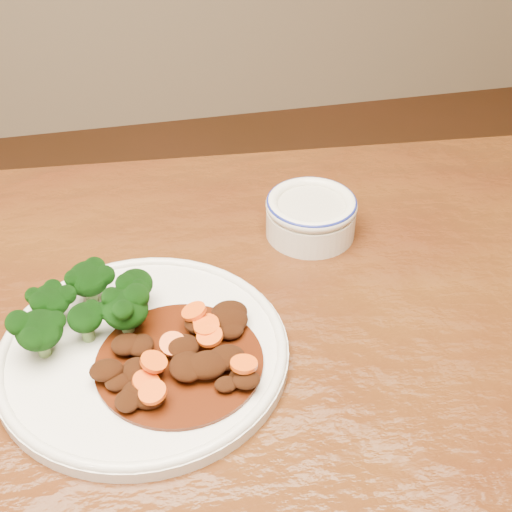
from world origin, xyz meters
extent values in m
cube|color=#4D2A0D|center=(0.00, 0.00, 0.73)|extent=(1.57, 1.02, 0.04)
cylinder|color=white|center=(0.05, 0.07, 0.76)|extent=(0.28, 0.28, 0.01)
torus|color=white|center=(0.05, 0.07, 0.76)|extent=(0.28, 0.28, 0.01)
cylinder|color=#658946|center=(0.00, 0.15, 0.77)|extent=(0.01, 0.01, 0.02)
ellipsoid|color=black|center=(0.00, 0.15, 0.79)|extent=(0.04, 0.04, 0.03)
cylinder|color=#658946|center=(0.03, 0.10, 0.77)|extent=(0.01, 0.01, 0.02)
ellipsoid|color=black|center=(0.03, 0.10, 0.79)|extent=(0.04, 0.04, 0.04)
cylinder|color=#658946|center=(0.05, 0.14, 0.77)|extent=(0.01, 0.01, 0.02)
ellipsoid|color=black|center=(0.05, 0.14, 0.79)|extent=(0.04, 0.04, 0.03)
cylinder|color=#658946|center=(-0.04, 0.13, 0.77)|extent=(0.01, 0.01, 0.02)
ellipsoid|color=black|center=(-0.04, 0.13, 0.79)|extent=(0.04, 0.04, 0.03)
cylinder|color=#658946|center=(-0.05, 0.08, 0.77)|extent=(0.01, 0.01, 0.02)
ellipsoid|color=black|center=(-0.05, 0.08, 0.79)|extent=(0.04, 0.04, 0.04)
cylinder|color=#658946|center=(0.00, 0.10, 0.77)|extent=(0.01, 0.01, 0.02)
ellipsoid|color=black|center=(0.00, 0.10, 0.79)|extent=(0.03, 0.03, 0.03)
cylinder|color=#3F1306|center=(0.08, 0.04, 0.76)|extent=(0.16, 0.16, 0.00)
ellipsoid|color=black|center=(0.04, 0.01, 0.77)|extent=(0.03, 0.03, 0.01)
ellipsoid|color=black|center=(0.11, 0.00, 0.77)|extent=(0.02, 0.02, 0.01)
ellipsoid|color=black|center=(0.13, 0.09, 0.77)|extent=(0.04, 0.03, 0.02)
ellipsoid|color=black|center=(0.03, 0.07, 0.78)|extent=(0.03, 0.03, 0.01)
ellipsoid|color=black|center=(0.02, 0.03, 0.77)|extent=(0.02, 0.02, 0.01)
ellipsoid|color=black|center=(0.04, 0.03, 0.77)|extent=(0.03, 0.03, 0.01)
ellipsoid|color=black|center=(0.13, 0.00, 0.78)|extent=(0.03, 0.02, 0.01)
ellipsoid|color=black|center=(0.12, 0.03, 0.78)|extent=(0.04, 0.03, 0.02)
ellipsoid|color=black|center=(0.13, 0.07, 0.77)|extent=(0.03, 0.02, 0.01)
ellipsoid|color=black|center=(0.05, 0.00, 0.77)|extent=(0.03, 0.02, 0.01)
ellipsoid|color=black|center=(0.04, 0.06, 0.78)|extent=(0.03, 0.03, 0.01)
ellipsoid|color=black|center=(0.08, 0.05, 0.78)|extent=(0.03, 0.03, 0.02)
ellipsoid|color=black|center=(0.13, 0.01, 0.77)|extent=(0.02, 0.02, 0.01)
ellipsoid|color=black|center=(0.01, 0.04, 0.78)|extent=(0.03, 0.03, 0.02)
ellipsoid|color=black|center=(0.10, 0.08, 0.78)|extent=(0.03, 0.03, 0.01)
ellipsoid|color=black|center=(0.10, 0.02, 0.78)|extent=(0.04, 0.03, 0.02)
ellipsoid|color=black|center=(0.03, 0.00, 0.77)|extent=(0.02, 0.03, 0.01)
ellipsoid|color=black|center=(0.08, 0.03, 0.78)|extent=(0.03, 0.04, 0.02)
ellipsoid|color=black|center=(0.13, 0.08, 0.77)|extent=(0.04, 0.04, 0.02)
ellipsoid|color=black|center=(0.04, 0.07, 0.77)|extent=(0.02, 0.02, 0.01)
cylinder|color=#E44B0C|center=(0.13, 0.01, 0.78)|extent=(0.03, 0.03, 0.01)
cylinder|color=#E44B0C|center=(0.07, 0.05, 0.78)|extent=(0.03, 0.03, 0.02)
cylinder|color=#E44B0C|center=(0.04, 0.02, 0.78)|extent=(0.03, 0.04, 0.01)
cylinder|color=#E44B0C|center=(0.10, 0.09, 0.79)|extent=(0.03, 0.03, 0.01)
cylinder|color=#E44B0C|center=(0.11, 0.05, 0.78)|extent=(0.03, 0.03, 0.01)
cylinder|color=#E44B0C|center=(0.05, 0.00, 0.78)|extent=(0.03, 0.03, 0.01)
cylinder|color=#E44B0C|center=(0.11, 0.07, 0.79)|extent=(0.03, 0.03, 0.01)
cylinder|color=#E44B0C|center=(0.11, 0.07, 0.78)|extent=(0.03, 0.03, 0.01)
cylinder|color=#E44B0C|center=(0.05, 0.03, 0.78)|extent=(0.03, 0.03, 0.01)
cylinder|color=white|center=(0.26, 0.23, 0.77)|extent=(0.11, 0.11, 0.03)
cylinder|color=silver|center=(0.26, 0.23, 0.79)|extent=(0.08, 0.08, 0.01)
torus|color=white|center=(0.26, 0.23, 0.79)|extent=(0.11, 0.11, 0.01)
torus|color=navy|center=(0.26, 0.23, 0.79)|extent=(0.10, 0.10, 0.00)
camera|label=1|loc=(0.05, -0.42, 1.25)|focal=50.00mm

